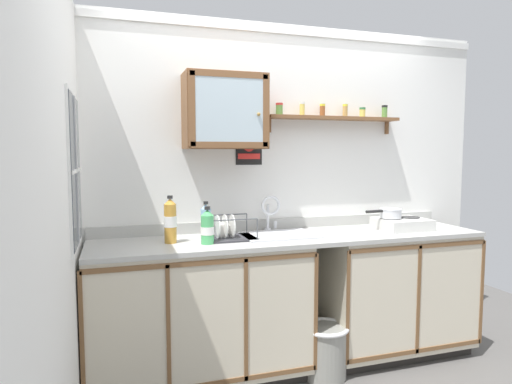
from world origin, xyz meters
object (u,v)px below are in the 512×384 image
sink (278,240)px  bottle_juice_amber_2 (170,221)px  mug (222,231)px  warning_sign (249,149)px  hot_plate_stove (402,224)px  dish_rack (228,233)px  bottle_soda_green_1 (207,227)px  bottle_water_blue_0 (206,222)px  saucepan (390,213)px  wall_cabinet (225,112)px  trash_bin (325,350)px

sink → bottle_juice_amber_2: bottle_juice_amber_2 is taller
mug → warning_sign: 0.65m
hot_plate_stove → dish_rack: bearing=179.0°
hot_plate_stove → bottle_soda_green_1: 1.52m
bottle_water_blue_0 → dish_rack: size_ratio=0.76×
hot_plate_stove → mug: 1.38m
bottle_water_blue_0 → bottle_juice_amber_2: bottle_juice_amber_2 is taller
saucepan → wall_cabinet: 1.45m
sink → dish_rack: (-0.36, -0.02, 0.07)m
hot_plate_stove → warning_sign: 1.29m
hot_plate_stove → warning_sign: warning_sign is taller
sink → warning_sign: size_ratio=2.26×
saucepan → bottle_water_blue_0: bottle_water_blue_0 is taller
hot_plate_stove → trash_bin: 1.10m
saucepan → trash_bin: bearing=-160.9°
sink → bottle_soda_green_1: size_ratio=2.14×
saucepan → mug: 1.29m
sink → warning_sign: bearing=117.6°
saucepan → trash_bin: (-0.64, -0.22, -0.89)m
hot_plate_stove → saucepan: (-0.09, 0.02, 0.08)m
mug → trash_bin: (0.65, -0.27, -0.81)m
dish_rack → wall_cabinet: bearing=82.9°
bottle_water_blue_0 → mug: bottle_water_blue_0 is taller
mug → warning_sign: bearing=41.3°
hot_plate_stove → mug: bearing=177.0°
sink → bottle_juice_amber_2: bearing=-177.6°
saucepan → bottle_water_blue_0: 1.40m
mug → warning_sign: warning_sign is taller
saucepan → trash_bin: size_ratio=0.83×
bottle_water_blue_0 → warning_sign: size_ratio=1.13×
wall_cabinet → warning_sign: bearing=32.6°
saucepan → trash_bin: 1.11m
bottle_soda_green_1 → mug: bottle_soda_green_1 is taller
sink → trash_bin: bearing=-43.4°
mug → wall_cabinet: 0.82m
wall_cabinet → trash_bin: (0.60, -0.36, -1.62)m
hot_plate_stove → trash_bin: (-0.73, -0.20, -0.80)m
bottle_water_blue_0 → bottle_soda_green_1: size_ratio=1.07×
bottle_soda_green_1 → wall_cabinet: 0.81m
dish_rack → warning_sign: 0.67m
bottle_soda_green_1 → wall_cabinet: (0.18, 0.25, 0.75)m
bottle_water_blue_0 → warning_sign: (0.37, 0.24, 0.48)m
bottle_juice_amber_2 → bottle_soda_green_1: bearing=-24.5°
sink → hot_plate_stove: 0.99m
bottle_soda_green_1 → trash_bin: (0.78, -0.11, -0.87)m
dish_rack → trash_bin: 1.04m
sink → dish_rack: bearing=-176.4°
bottle_juice_amber_2 → trash_bin: bottle_juice_amber_2 is taller
warning_sign → trash_bin: bearing=-51.9°
saucepan → wall_cabinet: wall_cabinet is taller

